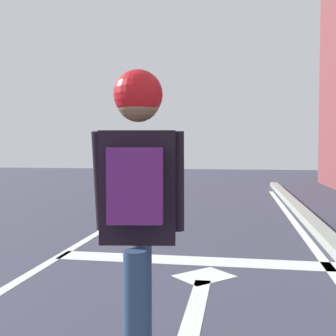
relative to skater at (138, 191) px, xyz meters
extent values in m
cube|color=silver|center=(-0.02, 2.94, -1.15)|extent=(3.41, 0.40, 0.01)
cube|color=silver|center=(0.15, 1.50, -1.15)|extent=(0.16, 1.40, 0.01)
cube|color=silver|center=(0.15, 2.35, -1.15)|extent=(0.71, 0.71, 0.01)
cylinder|color=navy|center=(-0.03, 0.20, -0.67)|extent=(0.11, 0.11, 0.81)
cylinder|color=navy|center=(0.02, -0.17, -0.67)|extent=(0.11, 0.11, 0.81)
cube|color=black|center=(0.00, 0.02, 0.02)|extent=(0.40, 0.23, 0.57)
cylinder|color=black|center=(-0.20, 0.02, 0.05)|extent=(0.07, 0.14, 0.52)
cylinder|color=black|center=(0.19, 0.07, 0.05)|extent=(0.07, 0.09, 0.52)
sphere|color=olive|center=(0.00, 0.02, 0.46)|extent=(0.22, 0.22, 0.22)
sphere|color=red|center=(0.00, 0.02, 0.49)|extent=(0.25, 0.25, 0.25)
cube|color=#61206C|center=(0.02, -0.12, 0.04)|extent=(0.28, 0.18, 0.36)
camera|label=1|loc=(0.50, -2.05, 0.22)|focal=44.61mm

